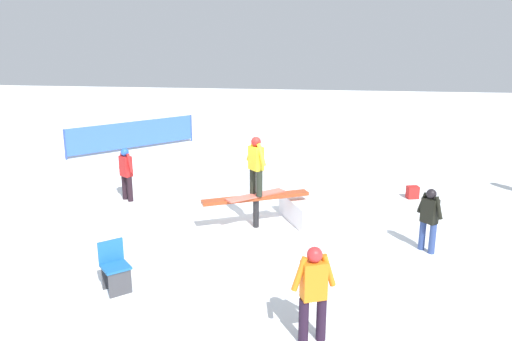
{
  "coord_description": "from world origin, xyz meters",
  "views": [
    {
      "loc": [
        -1.54,
        10.69,
        4.3
      ],
      "look_at": [
        0.0,
        0.0,
        1.35
      ],
      "focal_mm": 35.0,
      "sensor_mm": 36.0,
      "label": 1
    }
  ],
  "objects_px": {
    "bystander_orange": "(313,290)",
    "backpack_on_snow": "(413,192)",
    "bystander_red": "(126,171)",
    "main_rider_on_rail": "(256,167)",
    "folding_chair": "(115,268)",
    "rail_feature": "(256,201)",
    "bystander_black": "(429,217)"
  },
  "relations": [
    {
      "from": "bystander_orange",
      "to": "backpack_on_snow",
      "type": "relative_size",
      "value": 4.33
    },
    {
      "from": "main_rider_on_rail",
      "to": "backpack_on_snow",
      "type": "distance_m",
      "value": 4.9
    },
    {
      "from": "bystander_red",
      "to": "main_rider_on_rail",
      "type": "bearing_deg",
      "value": -165.15
    },
    {
      "from": "main_rider_on_rail",
      "to": "bystander_orange",
      "type": "bearing_deg",
      "value": 67.13
    },
    {
      "from": "backpack_on_snow",
      "to": "bystander_black",
      "type": "bearing_deg",
      "value": -110.17
    },
    {
      "from": "backpack_on_snow",
      "to": "bystander_red",
      "type": "bearing_deg",
      "value": 173.35
    },
    {
      "from": "bystander_orange",
      "to": "folding_chair",
      "type": "xyz_separation_m",
      "value": [
        3.43,
        -1.02,
        -0.41
      ]
    },
    {
      "from": "bystander_black",
      "to": "folding_chair",
      "type": "bearing_deg",
      "value": -109.39
    },
    {
      "from": "bystander_black",
      "to": "folding_chair",
      "type": "distance_m",
      "value": 6.16
    },
    {
      "from": "bystander_red",
      "to": "backpack_on_snow",
      "type": "xyz_separation_m",
      "value": [
        -7.6,
        -1.24,
        -0.63
      ]
    },
    {
      "from": "main_rider_on_rail",
      "to": "folding_chair",
      "type": "xyz_separation_m",
      "value": [
        1.99,
        3.27,
        -1.02
      ]
    },
    {
      "from": "bystander_red",
      "to": "backpack_on_snow",
      "type": "height_order",
      "value": "bystander_red"
    },
    {
      "from": "backpack_on_snow",
      "to": "rail_feature",
      "type": "bearing_deg",
      "value": -161.6
    },
    {
      "from": "rail_feature",
      "to": "bystander_orange",
      "type": "bearing_deg",
      "value": 81.87
    },
    {
      "from": "rail_feature",
      "to": "main_rider_on_rail",
      "type": "bearing_deg",
      "value": 0.0
    },
    {
      "from": "rail_feature",
      "to": "backpack_on_snow",
      "type": "bearing_deg",
      "value": -172.29
    },
    {
      "from": "rail_feature",
      "to": "main_rider_on_rail",
      "type": "xyz_separation_m",
      "value": [
        0.0,
        0.0,
        0.79
      ]
    },
    {
      "from": "backpack_on_snow",
      "to": "folding_chair",
      "type": "bearing_deg",
      "value": -150.74
    },
    {
      "from": "folding_chair",
      "to": "backpack_on_snow",
      "type": "bearing_deg",
      "value": 2.8
    },
    {
      "from": "bystander_orange",
      "to": "folding_chair",
      "type": "relative_size",
      "value": 1.67
    },
    {
      "from": "main_rider_on_rail",
      "to": "backpack_on_snow",
      "type": "xyz_separation_m",
      "value": [
        -3.91,
        -2.67,
        -1.26
      ]
    },
    {
      "from": "rail_feature",
      "to": "folding_chair",
      "type": "xyz_separation_m",
      "value": [
        1.99,
        3.27,
        -0.23
      ]
    },
    {
      "from": "bystander_red",
      "to": "bystander_black",
      "type": "bearing_deg",
      "value": -161.09
    },
    {
      "from": "main_rider_on_rail",
      "to": "folding_chair",
      "type": "relative_size",
      "value": 1.56
    },
    {
      "from": "bystander_orange",
      "to": "backpack_on_snow",
      "type": "bearing_deg",
      "value": 47.21
    },
    {
      "from": "bystander_orange",
      "to": "backpack_on_snow",
      "type": "xyz_separation_m",
      "value": [
        -2.48,
        -6.97,
        -0.66
      ]
    },
    {
      "from": "main_rider_on_rail",
      "to": "backpack_on_snow",
      "type": "relative_size",
      "value": 4.04
    },
    {
      "from": "rail_feature",
      "to": "bystander_black",
      "type": "height_order",
      "value": "bystander_black"
    },
    {
      "from": "rail_feature",
      "to": "bystander_black",
      "type": "relative_size",
      "value": 1.78
    },
    {
      "from": "folding_chair",
      "to": "backpack_on_snow",
      "type": "relative_size",
      "value": 2.59
    },
    {
      "from": "main_rider_on_rail",
      "to": "bystander_orange",
      "type": "distance_m",
      "value": 4.57
    },
    {
      "from": "bystander_red",
      "to": "folding_chair",
      "type": "bearing_deg",
      "value": 145.88
    }
  ]
}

